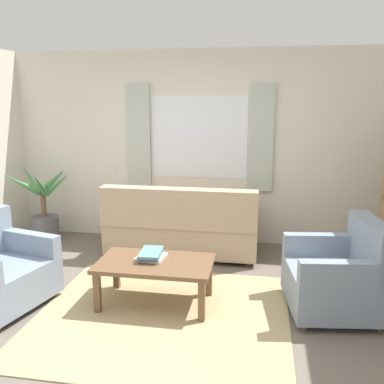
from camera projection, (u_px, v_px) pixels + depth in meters
ground_plane at (162, 316)px, 3.87m from camera, size 6.24×6.24×0.00m
wall_back at (200, 148)px, 5.75m from camera, size 5.32×0.12×2.60m
window_with_curtains at (199, 137)px, 5.64m from camera, size 1.98×0.07×1.40m
area_rug at (162, 316)px, 3.86m from camera, size 2.30×2.05×0.01m
couch at (182, 227)px, 5.32m from camera, size 1.90×0.82×0.92m
armchair_right at (340, 276)px, 3.89m from camera, size 0.92×0.94×0.88m
coffee_table at (155, 267)px, 4.02m from camera, size 1.10×0.64×0.44m
book_stack_on_table at (151, 255)px, 4.08m from camera, size 0.29×0.34×0.08m
potted_plant at (44, 212)px, 5.82m from camera, size 0.91×1.09×1.11m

